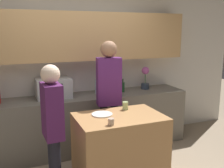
{
  "coord_description": "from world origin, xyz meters",
  "views": [
    {
      "loc": [
        -1.01,
        -2.52,
        1.92
      ],
      "look_at": [
        0.21,
        0.53,
        1.24
      ],
      "focal_mm": 42.0,
      "sensor_mm": 36.0,
      "label": 1
    }
  ],
  "objects": [
    {
      "name": "plate_on_island",
      "position": [
        0.03,
        0.4,
        0.9
      ],
      "size": [
        0.26,
        0.26,
        0.01
      ],
      "color": "white",
      "rests_on": "kitchen_island"
    },
    {
      "name": "bottle_5",
      "position": [
        0.76,
        1.41,
        0.98
      ],
      "size": [
        0.06,
        0.06,
        0.22
      ],
      "color": "#194723",
      "rests_on": "back_counter"
    },
    {
      "name": "bottle_2",
      "position": [
        0.48,
        1.45,
        1.02
      ],
      "size": [
        0.08,
        0.08,
        0.32
      ],
      "color": "#194723",
      "rests_on": "back_counter"
    },
    {
      "name": "cup_1",
      "position": [
        -0.0,
        0.03,
        0.93
      ],
      "size": [
        0.07,
        0.07,
        0.08
      ],
      "color": "#CDB094",
      "rests_on": "kitchen_island"
    },
    {
      "name": "back_wall",
      "position": [
        0.0,
        1.66,
        1.54
      ],
      "size": [
        6.4,
        0.4,
        2.7
      ],
      "color": "silver",
      "rests_on": "ground_plane"
    },
    {
      "name": "microwave",
      "position": [
        -0.38,
        1.46,
        1.05
      ],
      "size": [
        0.52,
        0.39,
        0.3
      ],
      "color": "#B7BABC",
      "rests_on": "back_counter"
    },
    {
      "name": "back_counter",
      "position": [
        0.0,
        1.39,
        0.45
      ],
      "size": [
        3.6,
        0.62,
        0.9
      ],
      "color": "#6B665B",
      "rests_on": "ground_plane"
    },
    {
      "name": "person_left",
      "position": [
        -0.6,
        0.25,
        0.92
      ],
      "size": [
        0.21,
        0.35,
        1.57
      ],
      "rotation": [
        0.0,
        0.0,
        -1.53
      ],
      "color": "black",
      "rests_on": "ground_plane"
    },
    {
      "name": "person_center",
      "position": [
        0.31,
        0.9,
        1.07
      ],
      "size": [
        0.37,
        0.24,
        1.78
      ],
      "rotation": [
        0.0,
        0.0,
        -3.3
      ],
      "color": "black",
      "rests_on": "ground_plane"
    },
    {
      "name": "bottle_0",
      "position": [
        0.32,
        1.44,
        1.03
      ],
      "size": [
        0.07,
        0.07,
        0.33
      ],
      "color": "silver",
      "rests_on": "back_counter"
    },
    {
      "name": "potted_plant",
      "position": [
        1.22,
        1.47,
        1.1
      ],
      "size": [
        0.14,
        0.14,
        0.39
      ],
      "color": "#333D4C",
      "rests_on": "back_counter"
    },
    {
      "name": "bottle_1",
      "position": [
        0.39,
        1.33,
        1.02
      ],
      "size": [
        0.08,
        0.08,
        0.32
      ],
      "color": "black",
      "rests_on": "back_counter"
    },
    {
      "name": "bottle_3",
      "position": [
        0.57,
        1.48,
        1.0
      ],
      "size": [
        0.06,
        0.06,
        0.27
      ],
      "color": "black",
      "rests_on": "back_counter"
    },
    {
      "name": "bottle_4",
      "position": [
        0.67,
        1.37,
        1.02
      ],
      "size": [
        0.09,
        0.09,
        0.32
      ],
      "color": "silver",
      "rests_on": "back_counter"
    },
    {
      "name": "kitchen_island",
      "position": [
        0.21,
        0.28,
        0.45
      ],
      "size": [
        1.07,
        0.72,
        0.89
      ],
      "color": "#B27F4C",
      "rests_on": "ground_plane"
    },
    {
      "name": "cup_0",
      "position": [
        0.39,
        0.5,
        0.95
      ],
      "size": [
        0.07,
        0.07,
        0.11
      ],
      "color": "#ACC37E",
      "rests_on": "kitchen_island"
    }
  ]
}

